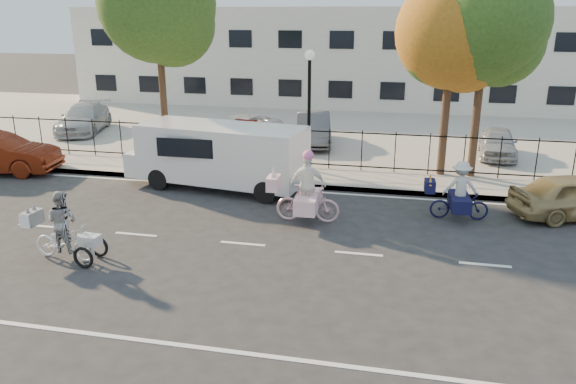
% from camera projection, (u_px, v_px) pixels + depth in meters
% --- Properties ---
extents(ground, '(120.00, 120.00, 0.00)m').
position_uv_depth(ground, '(243.00, 244.00, 14.54)').
color(ground, '#333334').
extents(road_markings, '(60.00, 9.52, 0.01)m').
position_uv_depth(road_markings, '(243.00, 244.00, 14.54)').
color(road_markings, silver).
rests_on(road_markings, ground).
extents(curb, '(60.00, 0.10, 0.15)m').
position_uv_depth(curb, '(285.00, 185.00, 19.21)').
color(curb, '#A8A399').
rests_on(curb, ground).
extents(sidewalk, '(60.00, 2.20, 0.15)m').
position_uv_depth(sidewalk, '(291.00, 177.00, 20.19)').
color(sidewalk, '#A8A399').
rests_on(sidewalk, ground).
extents(parking_lot, '(60.00, 15.60, 0.15)m').
position_uv_depth(parking_lot, '(327.00, 128.00, 28.47)').
color(parking_lot, '#A8A399').
rests_on(parking_lot, ground).
extents(iron_fence, '(58.00, 0.06, 1.50)m').
position_uv_depth(iron_fence, '(297.00, 147.00, 20.96)').
color(iron_fence, black).
rests_on(iron_fence, sidewalk).
extents(building, '(34.00, 10.00, 6.00)m').
position_uv_depth(building, '(350.00, 55.00, 36.87)').
color(building, silver).
rests_on(building, ground).
extents(lamppost, '(0.36, 0.36, 4.33)m').
position_uv_depth(lamppost, '(309.00, 90.00, 19.81)').
color(lamppost, black).
rests_on(lamppost, sidewalk).
extents(street_sign, '(0.85, 0.06, 1.80)m').
position_uv_depth(street_sign, '(246.00, 134.00, 20.80)').
color(street_sign, black).
rests_on(street_sign, sidewalk).
extents(zebra_trike, '(2.02, 0.82, 1.73)m').
position_uv_depth(zebra_trike, '(64.00, 233.00, 13.47)').
color(zebra_trike, white).
rests_on(zebra_trike, ground).
extents(unicorn_bike, '(2.08, 1.44, 2.11)m').
position_uv_depth(unicorn_bike, '(306.00, 196.00, 15.85)').
color(unicorn_bike, beige).
rests_on(unicorn_bike, ground).
extents(bull_bike, '(1.86, 1.28, 1.72)m').
position_uv_depth(bull_bike, '(459.00, 196.00, 16.10)').
color(bull_bike, '#101136').
rests_on(bull_bike, ground).
extents(white_van, '(6.33, 2.87, 2.16)m').
position_uv_depth(white_van, '(219.00, 154.00, 18.79)').
color(white_van, white).
rests_on(white_van, ground).
extents(pedestrian, '(0.68, 0.58, 1.57)m').
position_uv_depth(pedestrian, '(173.00, 147.00, 20.82)').
color(pedestrian, black).
rests_on(pedestrian, sidewalk).
extents(lot_car_a, '(2.89, 4.80, 1.30)m').
position_uv_depth(lot_car_a, '(84.00, 118.00, 27.16)').
color(lot_car_a, '#B3B8BC').
rests_on(lot_car_a, parking_lot).
extents(lot_car_b, '(3.45, 4.85, 1.23)m').
position_uv_depth(lot_car_b, '(240.00, 130.00, 24.70)').
color(lot_car_b, silver).
rests_on(lot_car_b, parking_lot).
extents(lot_car_c, '(2.19, 4.33, 1.36)m').
position_uv_depth(lot_car_c, '(313.00, 129.00, 24.59)').
color(lot_car_c, '#53555B').
rests_on(lot_car_c, parking_lot).
extents(lot_car_d, '(1.58, 3.49, 1.16)m').
position_uv_depth(lot_car_d, '(498.00, 143.00, 22.45)').
color(lot_car_d, '#A6A9AE').
rests_on(lot_car_d, parking_lot).
extents(tree_west, '(4.52, 4.52, 8.29)m').
position_uv_depth(tree_west, '(161.00, 10.00, 21.56)').
color(tree_west, '#442D1D').
rests_on(tree_west, ground).
extents(tree_mid, '(3.81, 3.81, 6.98)m').
position_uv_depth(tree_mid, '(456.00, 38.00, 18.83)').
color(tree_mid, '#442D1D').
rests_on(tree_mid, ground).
extents(tree_east, '(4.10, 4.10, 7.51)m').
position_uv_depth(tree_east, '(490.00, 27.00, 18.50)').
color(tree_east, '#442D1D').
rests_on(tree_east, ground).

